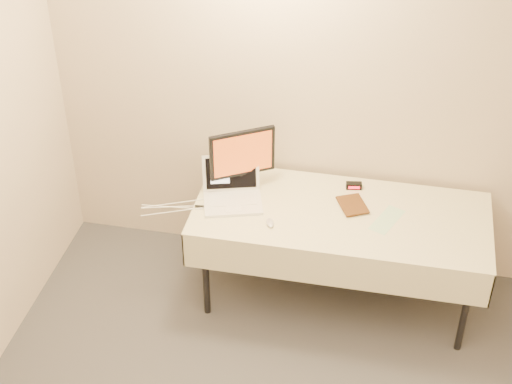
% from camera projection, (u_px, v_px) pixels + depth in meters
% --- Properties ---
extents(back_wall, '(4.00, 0.10, 2.70)m').
position_uv_depth(back_wall, '(356.00, 93.00, 4.92)').
color(back_wall, beige).
rests_on(back_wall, ground).
extents(table, '(1.86, 0.81, 0.74)m').
position_uv_depth(table, '(341.00, 221.00, 4.96)').
color(table, black).
rests_on(table, ground).
extents(laptop, '(0.45, 0.43, 0.25)m').
position_uv_depth(laptop, '(232.00, 191.00, 5.01)').
color(laptop, white).
rests_on(laptop, table).
extents(monitor, '(0.38, 0.24, 0.44)m').
position_uv_depth(monitor, '(242.00, 156.00, 4.98)').
color(monitor, black).
rests_on(monitor, table).
extents(book, '(0.15, 0.09, 0.21)m').
position_uv_depth(book, '(342.00, 195.00, 4.90)').
color(book, brown).
rests_on(book, table).
extents(alarm_clock, '(0.11, 0.06, 0.04)m').
position_uv_depth(alarm_clock, '(354.00, 186.00, 5.12)').
color(alarm_clock, black).
rests_on(alarm_clock, table).
extents(clicker, '(0.07, 0.10, 0.02)m').
position_uv_depth(clicker, '(270.00, 223.00, 4.82)').
color(clicker, '#BABABD').
rests_on(clicker, table).
extents(paper_form, '(0.22, 0.31, 0.00)m').
position_uv_depth(paper_form, '(387.00, 220.00, 4.86)').
color(paper_form, '#B6E5B6').
rests_on(paper_form, table).
extents(usb_dongle, '(0.06, 0.02, 0.01)m').
position_uv_depth(usb_dongle, '(200.00, 207.00, 4.97)').
color(usb_dongle, black).
rests_on(usb_dongle, table).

